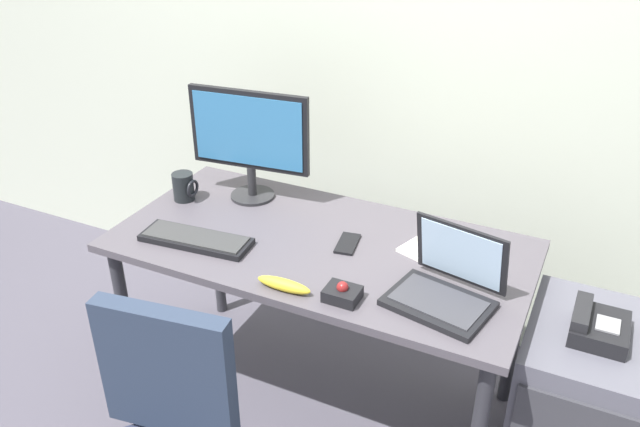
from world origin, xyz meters
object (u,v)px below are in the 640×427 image
object	(u,v)px
desk_phone	(597,326)
coffee_mug	(184,187)
file_cabinet	(578,408)
keyboard	(196,239)
banana	(284,285)
trackball_mouse	(342,293)
cell_phone	(347,244)
monitor_main	(249,137)
paper_notepad	(430,247)
laptop	(447,285)

from	to	relation	value
desk_phone	coffee_mug	size ratio (longest dim) A/B	1.74
file_cabinet	coffee_mug	world-z (taller)	coffee_mug
keyboard	banana	size ratio (longest dim) A/B	2.21
keyboard	trackball_mouse	distance (m)	0.63
banana	cell_phone	bearing A→B (deg)	77.92
keyboard	banana	world-z (taller)	banana
trackball_mouse	cell_phone	world-z (taller)	trackball_mouse
file_cabinet	cell_phone	bearing A→B (deg)	179.93
monitor_main	desk_phone	bearing A→B (deg)	-8.13
monitor_main	cell_phone	bearing A→B (deg)	-19.41
file_cabinet	desk_phone	world-z (taller)	desk_phone
desk_phone	trackball_mouse	size ratio (longest dim) A/B	1.82
paper_notepad	cell_phone	bearing A→B (deg)	-158.96
desk_phone	cell_phone	size ratio (longest dim) A/B	1.41
monitor_main	banana	xyz separation A→B (m)	(0.43, -0.52, -0.24)
keyboard	paper_notepad	distance (m)	0.85
keyboard	coffee_mug	world-z (taller)	coffee_mug
desk_phone	laptop	bearing A→B (deg)	-161.56
banana	desk_phone	bearing A→B (deg)	19.31
laptop	cell_phone	world-z (taller)	laptop
desk_phone	keyboard	size ratio (longest dim) A/B	0.48
file_cabinet	trackball_mouse	distance (m)	0.93
coffee_mug	paper_notepad	bearing A→B (deg)	3.79
paper_notepad	banana	bearing A→B (deg)	-127.82
cell_phone	banana	distance (m)	0.35
cell_phone	banana	xyz separation A→B (m)	(-0.07, -0.35, 0.02)
file_cabinet	paper_notepad	distance (m)	0.74
laptop	file_cabinet	bearing A→B (deg)	19.96
file_cabinet	keyboard	xyz separation A→B (m)	(-1.37, -0.22, 0.43)
file_cabinet	trackball_mouse	world-z (taller)	trackball_mouse
file_cabinet	trackball_mouse	size ratio (longest dim) A/B	5.90
monitor_main	banana	distance (m)	0.72
paper_notepad	cell_phone	xyz separation A→B (m)	(-0.28, -0.11, -0.00)
monitor_main	paper_notepad	distance (m)	0.82
banana	coffee_mug	bearing A→B (deg)	150.04
laptop	paper_notepad	size ratio (longest dim) A/B	1.72
desk_phone	cell_phone	bearing A→B (deg)	178.84
trackball_mouse	desk_phone	bearing A→B (deg)	21.43
keyboard	trackball_mouse	size ratio (longest dim) A/B	3.83
monitor_main	keyboard	world-z (taller)	monitor_main
trackball_mouse	keyboard	bearing A→B (deg)	171.93
file_cabinet	monitor_main	bearing A→B (deg)	172.59
coffee_mug	paper_notepad	distance (m)	1.02
coffee_mug	cell_phone	xyz separation A→B (m)	(0.74, -0.04, -0.05)
file_cabinet	cell_phone	size ratio (longest dim) A/B	4.57
monitor_main	trackball_mouse	bearing A→B (deg)	-38.15
keyboard	desk_phone	bearing A→B (deg)	8.53
coffee_mug	banana	world-z (taller)	coffee_mug
desk_phone	paper_notepad	size ratio (longest dim) A/B	0.96
coffee_mug	banana	distance (m)	0.77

